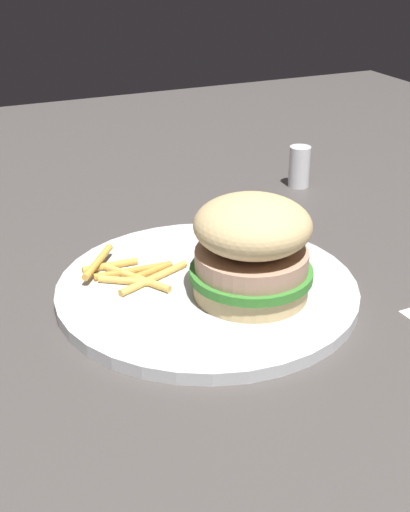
# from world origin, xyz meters

# --- Properties ---
(ground_plane) EXTENTS (1.60, 1.60, 0.00)m
(ground_plane) POSITION_xyz_m (0.00, 0.00, 0.00)
(ground_plane) COLOR #47423F
(plate) EXTENTS (0.29, 0.29, 0.01)m
(plate) POSITION_xyz_m (-0.03, 0.00, 0.01)
(plate) COLOR silver
(plate) RESTS_ON ground_plane
(sandwich) EXTENTS (0.11, 0.11, 0.09)m
(sandwich) POSITION_xyz_m (-0.06, -0.03, 0.06)
(sandwich) COLOR tan
(sandwich) RESTS_ON plate
(fries_pile) EXTENTS (0.10, 0.11, 0.01)m
(fries_pile) POSITION_xyz_m (0.02, 0.06, 0.02)
(fries_pile) COLOR #E5B251
(fries_pile) RESTS_ON plate
(salt_shaker) EXTENTS (0.03, 0.03, 0.06)m
(salt_shaker) POSITION_xyz_m (0.19, -0.23, 0.03)
(salt_shaker) COLOR white
(salt_shaker) RESTS_ON ground_plane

